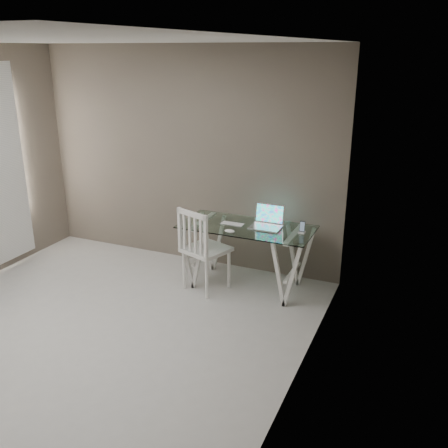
# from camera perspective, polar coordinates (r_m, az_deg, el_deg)

# --- Properties ---
(room) EXTENTS (4.50, 4.52, 2.71)m
(room) POSITION_cam_1_polar(r_m,az_deg,el_deg) (4.44, -18.63, 6.44)
(room) COLOR #AEACA7
(room) RESTS_ON ground
(desk) EXTENTS (1.50, 0.70, 0.75)m
(desk) POSITION_cam_1_polar(r_m,az_deg,el_deg) (5.75, 2.57, -3.67)
(desk) COLOR silver
(desk) RESTS_ON ground
(chair) EXTENTS (0.57, 0.57, 0.99)m
(chair) POSITION_cam_1_polar(r_m,az_deg,el_deg) (5.59, -2.64, -2.58)
(chair) COLOR silver
(chair) RESTS_ON ground
(laptop) EXTENTS (0.34, 0.28, 0.24)m
(laptop) POSITION_cam_1_polar(r_m,az_deg,el_deg) (5.62, 4.97, 0.29)
(laptop) COLOR silver
(laptop) RESTS_ON desk
(keyboard) EXTENTS (0.28, 0.12, 0.01)m
(keyboard) POSITION_cam_1_polar(r_m,az_deg,el_deg) (5.68, 0.97, 0.01)
(keyboard) COLOR silver
(keyboard) RESTS_ON desk
(mouse) EXTENTS (0.12, 0.07, 0.04)m
(mouse) POSITION_cam_1_polar(r_m,az_deg,el_deg) (5.41, 0.65, -0.82)
(mouse) COLOR white
(mouse) RESTS_ON desk
(phone_dock) EXTENTS (0.07, 0.07, 0.13)m
(phone_dock) POSITION_cam_1_polar(r_m,az_deg,el_deg) (5.47, 8.90, -0.66)
(phone_dock) COLOR white
(phone_dock) RESTS_ON desk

